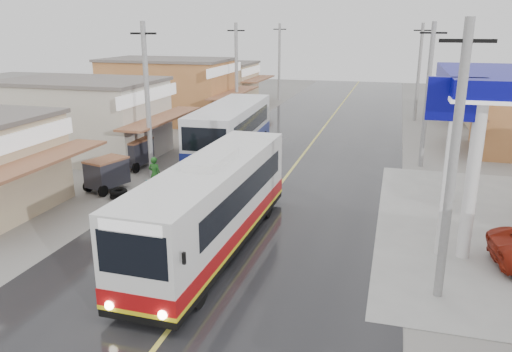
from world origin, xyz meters
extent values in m
plane|color=slate|center=(0.00, 0.00, 0.00)|extent=(120.00, 120.00, 0.00)
cube|color=black|center=(0.00, 15.00, 0.01)|extent=(12.00, 90.00, 0.02)
cube|color=#D8CC4C|center=(0.00, 15.00, 0.02)|extent=(0.15, 90.00, 0.01)
cylinder|color=white|center=(8.00, 9.00, 2.75)|extent=(0.44, 0.44, 5.50)
cylinder|color=white|center=(8.00, 3.00, 2.75)|extent=(0.44, 0.44, 5.50)
cube|color=white|center=(7.20, 3.00, 3.00)|extent=(0.25, 0.25, 6.00)
cube|color=#090982|center=(7.20, 3.00, 5.50)|extent=(1.80, 0.30, 1.40)
cube|color=silver|center=(-0.63, 1.35, 1.87)|extent=(2.51, 11.01, 2.70)
cube|color=black|center=(-0.63, 1.35, 0.43)|extent=(2.53, 11.03, 0.27)
cube|color=#9C0D0E|center=(-0.63, 1.35, 0.89)|extent=(2.55, 11.05, 0.50)
cube|color=yellow|center=(-0.63, 1.35, 0.59)|extent=(2.56, 11.06, 0.13)
cube|color=black|center=(-0.62, 1.81, 2.17)|extent=(2.51, 8.73, 0.91)
cube|color=black|center=(-0.74, -4.08, 2.26)|extent=(1.99, 0.16, 1.19)
cube|color=black|center=(-0.52, 6.78, 2.26)|extent=(1.99, 0.16, 1.01)
cube|color=white|center=(-0.74, -4.08, 2.99)|extent=(1.79, 0.16, 0.32)
cube|color=silver|center=(-0.63, 1.35, 3.36)|extent=(1.15, 2.76, 0.27)
cylinder|color=black|center=(-1.70, -2.47, 0.52)|extent=(0.34, 1.01, 1.01)
cylinder|color=black|center=(0.28, -2.51, 0.52)|extent=(0.34, 1.01, 1.01)
cylinder|color=black|center=(-1.55, 4.84, 0.52)|extent=(0.34, 1.01, 1.01)
cylinder|color=black|center=(0.44, 4.80, 0.52)|extent=(0.34, 1.01, 1.01)
sphere|color=#FFF2CC|center=(-1.52, -4.13, 0.71)|extent=(0.26, 0.26, 0.26)
sphere|color=#FFF2CC|center=(0.03, -4.17, 0.71)|extent=(0.26, 0.26, 0.26)
cube|color=black|center=(-2.03, -3.80, 2.21)|extent=(0.08, 0.08, 0.32)
cube|color=black|center=(0.56, -3.86, 2.21)|extent=(0.08, 0.08, 0.32)
cube|color=silver|center=(-3.94, 13.32, 1.95)|extent=(3.13, 10.04, 2.76)
cube|color=navy|center=(-3.94, 13.32, 1.01)|extent=(3.17, 10.08, 1.10)
cube|color=black|center=(-3.94, 13.32, 2.33)|extent=(3.09, 8.39, 0.99)
cube|color=black|center=(-3.70, 8.42, 2.33)|extent=(2.35, 0.23, 1.21)
cylinder|color=black|center=(-4.97, 9.74, 0.57)|extent=(0.38, 1.12, 1.10)
cylinder|color=black|center=(-2.57, 9.86, 0.57)|extent=(0.38, 1.12, 1.10)
cylinder|color=black|center=(-5.32, 16.79, 0.57)|extent=(0.38, 1.12, 1.10)
cylinder|color=black|center=(-2.91, 16.90, 0.57)|extent=(0.38, 1.12, 1.10)
imported|color=black|center=(-5.10, 5.90, 0.49)|extent=(0.75, 1.91, 0.99)
imported|color=#256A23|center=(-5.10, 5.68, 1.21)|extent=(0.62, 0.42, 1.65)
cube|color=#26262D|center=(-7.96, 6.23, 0.89)|extent=(1.66, 2.13, 1.22)
cube|color=brown|center=(-7.96, 6.23, 1.55)|extent=(1.72, 2.18, 0.09)
cylinder|color=black|center=(-8.76, 5.77, 0.28)|extent=(0.31, 0.59, 0.56)
cylinder|color=black|center=(-8.42, 7.04, 0.28)|extent=(0.31, 0.59, 0.56)
cylinder|color=black|center=(-7.64, 5.27, 0.28)|extent=(0.26, 0.57, 0.56)
cube|color=#26262D|center=(-8.63, 10.21, 0.93)|extent=(1.42, 2.05, 1.27)
cube|color=brown|center=(-8.63, 10.21, 1.61)|extent=(1.48, 2.10, 0.10)
cylinder|color=black|center=(-9.36, 9.59, 0.29)|extent=(0.22, 0.60, 0.58)
cylinder|color=black|center=(-9.25, 10.95, 0.29)|extent=(0.22, 0.60, 0.58)
cylinder|color=black|center=(-8.12, 9.29, 0.29)|extent=(0.16, 0.59, 0.58)
torus|color=black|center=(-6.85, 5.31, 0.11)|extent=(0.83, 0.83, 0.21)
torus|color=black|center=(-6.85, 5.31, 0.32)|extent=(0.83, 0.83, 0.21)
camera|label=1|loc=(5.34, -14.26, 7.78)|focal=35.00mm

